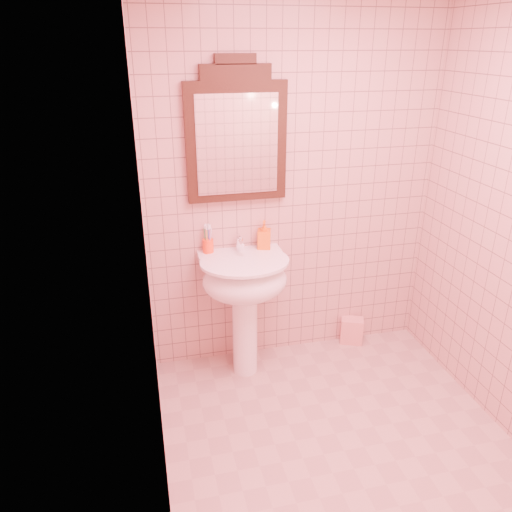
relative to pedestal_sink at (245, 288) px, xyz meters
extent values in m
plane|color=tan|center=(0.39, -0.87, -0.66)|extent=(2.20, 2.20, 0.00)
cube|color=tan|center=(0.39, 0.23, 0.59)|extent=(2.00, 0.02, 2.50)
cylinder|color=white|center=(0.00, 0.01, -0.31)|extent=(0.17, 0.17, 0.70)
ellipsoid|color=white|center=(0.00, -0.01, 0.06)|extent=(0.56, 0.46, 0.28)
cube|color=white|center=(0.00, 0.15, 0.17)|extent=(0.56, 0.15, 0.05)
cylinder|color=white|center=(0.00, -0.01, 0.19)|extent=(0.58, 0.58, 0.02)
cylinder|color=white|center=(0.00, 0.15, 0.25)|extent=(0.04, 0.04, 0.09)
cylinder|color=white|center=(0.00, 0.10, 0.28)|extent=(0.02, 0.10, 0.02)
cylinder|color=white|center=(0.00, 0.05, 0.26)|extent=(0.02, 0.02, 0.04)
cube|color=white|center=(0.00, 0.16, 0.30)|extent=(0.02, 0.07, 0.01)
cube|color=black|center=(0.00, 0.20, 0.91)|extent=(0.64, 0.05, 0.74)
cube|color=black|center=(0.00, 0.20, 1.33)|extent=(0.43, 0.05, 0.09)
cube|color=black|center=(0.00, 0.20, 1.40)|extent=(0.25, 0.05, 0.06)
cube|color=white|center=(0.00, 0.17, 0.90)|extent=(0.51, 0.01, 0.62)
cylinder|color=#FE3C15|center=(-0.21, 0.18, 0.25)|extent=(0.07, 0.07, 0.09)
cylinder|color=silver|center=(-0.19, 0.18, 0.29)|extent=(0.01, 0.01, 0.17)
cylinder|color=#338CD8|center=(-0.20, 0.19, 0.29)|extent=(0.01, 0.01, 0.17)
cylinder|color=#E5334C|center=(-0.22, 0.19, 0.29)|extent=(0.01, 0.01, 0.17)
cylinder|color=#3FBF59|center=(-0.22, 0.18, 0.29)|extent=(0.01, 0.01, 0.17)
cylinder|color=#D8CC4C|center=(-0.22, 0.17, 0.29)|extent=(0.01, 0.01, 0.17)
cylinder|color=purple|center=(-0.20, 0.17, 0.29)|extent=(0.01, 0.01, 0.17)
imported|color=orange|center=(0.17, 0.16, 0.30)|extent=(0.11, 0.11, 0.19)
cube|color=#EC9A8B|center=(0.88, 0.17, -0.56)|extent=(0.20, 0.17, 0.20)
camera|label=1|loc=(-0.61, -2.87, 1.51)|focal=35.00mm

